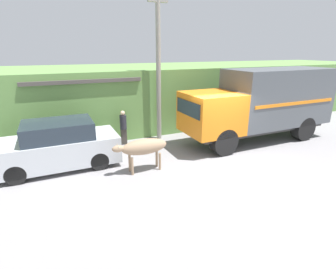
{
  "coord_description": "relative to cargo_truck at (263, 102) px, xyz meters",
  "views": [
    {
      "loc": [
        -6.06,
        -7.69,
        4.19
      ],
      "look_at": [
        -2.12,
        1.04,
        1.08
      ],
      "focal_mm": 28.0,
      "sensor_mm": 36.0,
      "label": 1
    }
  ],
  "objects": [
    {
      "name": "ground_plane",
      "position": [
        -2.98,
        -1.5,
        -1.84
      ],
      "size": [
        60.0,
        60.0,
        0.0
      ],
      "primitive_type": "plane",
      "color": "gray"
    },
    {
      "name": "hillside_embankment",
      "position": [
        -2.98,
        5.94,
        -0.21
      ],
      "size": [
        32.0,
        6.76,
        3.26
      ],
      "color": "#608C47",
      "rests_on": "ground_plane"
    },
    {
      "name": "building_backdrop",
      "position": [
        -7.65,
        3.77,
        -0.34
      ],
      "size": [
        4.98,
        2.7,
        2.98
      ],
      "color": "#B2BCAD",
      "rests_on": "ground_plane"
    },
    {
      "name": "cargo_truck",
      "position": [
        0.0,
        0.0,
        0.0
      ],
      "size": [
        7.44,
        2.26,
        3.35
      ],
      "rotation": [
        0.0,
        0.0,
        -0.05
      ],
      "color": "#2D2D2D",
      "rests_on": "ground_plane"
    },
    {
      "name": "brown_cow",
      "position": [
        -6.27,
        -0.95,
        -0.94
      ],
      "size": [
        1.99,
        0.56,
        1.2
      ],
      "rotation": [
        0.0,
        0.0,
        0.22
      ],
      "color": "#9E7F60",
      "rests_on": "ground_plane"
    },
    {
      "name": "parked_suv",
      "position": [
        -9.03,
        0.62,
        -1.01
      ],
      "size": [
        4.32,
        1.89,
        1.75
      ],
      "rotation": [
        0.0,
        0.0,
        0.0
      ],
      "color": "silver",
      "rests_on": "ground_plane"
    },
    {
      "name": "pedestrian_on_hill",
      "position": [
        -6.18,
        2.08,
        -0.97
      ],
      "size": [
        0.33,
        0.33,
        1.59
      ],
      "rotation": [
        0.0,
        0.0,
        3.06
      ],
      "color": "#38332D",
      "rests_on": "ground_plane"
    },
    {
      "name": "utility_pole",
      "position": [
        -4.37,
        2.21,
        1.77
      ],
      "size": [
        0.9,
        0.22,
        6.99
      ],
      "color": "gray",
      "rests_on": "ground_plane"
    }
  ]
}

